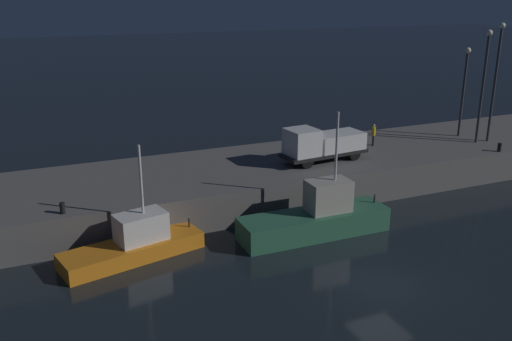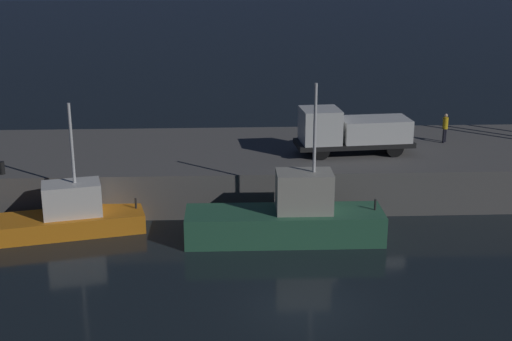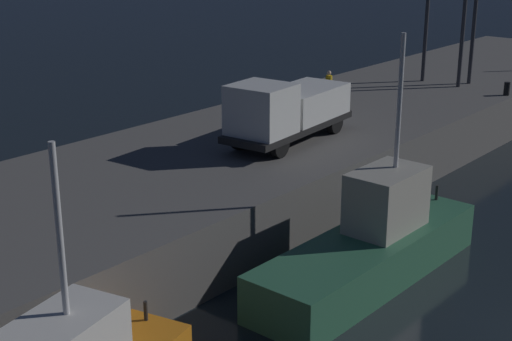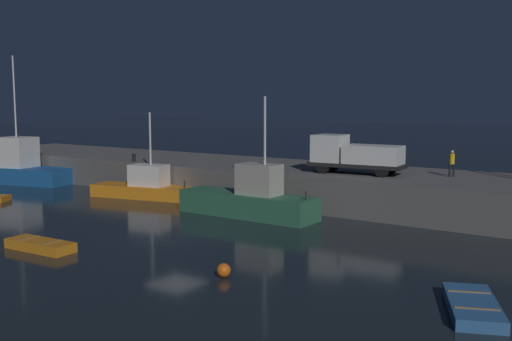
# 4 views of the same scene
# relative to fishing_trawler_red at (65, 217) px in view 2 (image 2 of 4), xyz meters

# --- Properties ---
(ground_plane) EXTENTS (320.00, 320.00, 0.00)m
(ground_plane) POSITION_rel_fishing_trawler_red_xyz_m (10.16, -7.71, -0.80)
(ground_plane) COLOR black
(pier_quay) EXTENTS (70.27, 9.48, 2.22)m
(pier_quay) POSITION_rel_fishing_trawler_red_xyz_m (10.16, 6.16, 0.31)
(pier_quay) COLOR #5B5956
(pier_quay) RESTS_ON ground
(fishing_trawler_red) EXTENTS (7.77, 3.83, 6.07)m
(fishing_trawler_red) POSITION_rel_fishing_trawler_red_xyz_m (0.00, 0.00, 0.00)
(fishing_trawler_red) COLOR orange
(fishing_trawler_red) RESTS_ON ground
(fishing_boat_blue) EXTENTS (8.84, 2.43, 7.12)m
(fishing_boat_blue) POSITION_rel_fishing_trawler_red_xyz_m (10.17, -1.29, 0.20)
(fishing_boat_blue) COLOR #2D6647
(fishing_boat_blue) RESTS_ON ground
(utility_truck) EXTENTS (6.26, 2.56, 2.46)m
(utility_truck) POSITION_rel_fishing_trawler_red_xyz_m (13.97, 4.87, 2.65)
(utility_truck) COLOR black
(utility_truck) RESTS_ON pier_quay
(dockworker) EXTENTS (0.41, 0.41, 1.63)m
(dockworker) POSITION_rel_fishing_trawler_red_xyz_m (19.60, 6.91, 2.35)
(dockworker) COLOR black
(dockworker) RESTS_ON pier_quay
(bollard_central) EXTENTS (0.28, 0.28, 0.61)m
(bollard_central) POSITION_rel_fishing_trawler_red_xyz_m (-3.27, 2.13, 1.72)
(bollard_central) COLOR black
(bollard_central) RESTS_ON pier_quay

